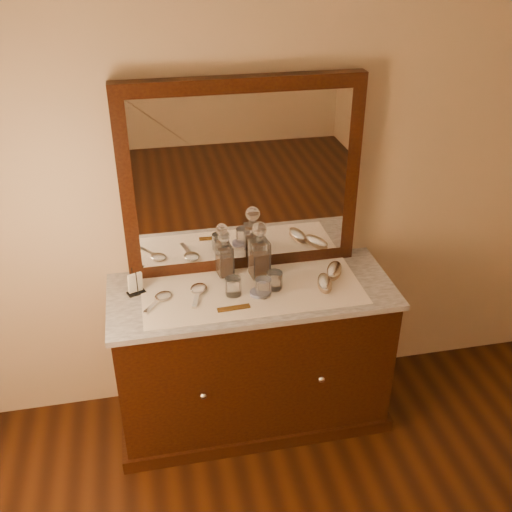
# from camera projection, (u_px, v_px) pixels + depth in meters

# --- Properties ---
(dresser_cabinet) EXTENTS (1.40, 0.55, 0.82)m
(dresser_cabinet) POSITION_uv_depth(u_px,v_px,m) (252.00, 357.00, 3.20)
(dresser_cabinet) COLOR black
(dresser_cabinet) RESTS_ON floor
(dresser_plinth) EXTENTS (1.46, 0.59, 0.08)m
(dresser_plinth) POSITION_uv_depth(u_px,v_px,m) (252.00, 408.00, 3.39)
(dresser_plinth) COLOR black
(dresser_plinth) RESTS_ON floor
(knob_left) EXTENTS (0.04, 0.04, 0.04)m
(knob_left) POSITION_uv_depth(u_px,v_px,m) (203.00, 396.00, 2.89)
(knob_left) COLOR silver
(knob_left) RESTS_ON dresser_cabinet
(knob_right) EXTENTS (0.04, 0.04, 0.04)m
(knob_right) POSITION_uv_depth(u_px,v_px,m) (321.00, 379.00, 2.99)
(knob_right) COLOR silver
(knob_right) RESTS_ON dresser_cabinet
(marble_top) EXTENTS (1.44, 0.59, 0.03)m
(marble_top) POSITION_uv_depth(u_px,v_px,m) (252.00, 292.00, 2.99)
(marble_top) COLOR silver
(marble_top) RESTS_ON dresser_cabinet
(mirror_frame) EXTENTS (1.20, 0.08, 1.00)m
(mirror_frame) POSITION_uv_depth(u_px,v_px,m) (242.00, 178.00, 2.94)
(mirror_frame) COLOR black
(mirror_frame) RESTS_ON marble_top
(mirror_glass) EXTENTS (1.06, 0.01, 0.86)m
(mirror_glass) POSITION_uv_depth(u_px,v_px,m) (243.00, 181.00, 2.91)
(mirror_glass) COLOR white
(mirror_glass) RESTS_ON marble_top
(lace_runner) EXTENTS (1.10, 0.45, 0.00)m
(lace_runner) POSITION_uv_depth(u_px,v_px,m) (253.00, 291.00, 2.97)
(lace_runner) COLOR white
(lace_runner) RESTS_ON marble_top
(pin_dish) EXTENTS (0.11, 0.11, 0.02)m
(pin_dish) POSITION_uv_depth(u_px,v_px,m) (258.00, 293.00, 2.93)
(pin_dish) COLOR silver
(pin_dish) RESTS_ON lace_runner
(comb) EXTENTS (0.16, 0.04, 0.01)m
(comb) POSITION_uv_depth(u_px,v_px,m) (234.00, 308.00, 2.83)
(comb) COLOR brown
(comb) RESTS_ON lace_runner
(napkin_rack) EXTENTS (0.10, 0.08, 0.13)m
(napkin_rack) POSITION_uv_depth(u_px,v_px,m) (135.00, 284.00, 2.93)
(napkin_rack) COLOR black
(napkin_rack) RESTS_ON marble_top
(decanter_left) EXTENTS (0.09, 0.09, 0.25)m
(decanter_left) POSITION_uv_depth(u_px,v_px,m) (225.00, 258.00, 3.05)
(decanter_left) COLOR brown
(decanter_left) RESTS_ON lace_runner
(decanter_right) EXTENTS (0.11, 0.11, 0.31)m
(decanter_right) POSITION_uv_depth(u_px,v_px,m) (259.00, 255.00, 3.03)
(decanter_right) COLOR brown
(decanter_right) RESTS_ON lace_runner
(brush_near) EXTENTS (0.10, 0.17, 0.04)m
(brush_near) POSITION_uv_depth(u_px,v_px,m) (325.00, 283.00, 2.98)
(brush_near) COLOR #9A7B5E
(brush_near) RESTS_ON lace_runner
(brush_far) EXTENTS (0.14, 0.18, 0.05)m
(brush_far) POSITION_uv_depth(u_px,v_px,m) (334.00, 271.00, 3.09)
(brush_far) COLOR #9A7B5E
(brush_far) RESTS_ON lace_runner
(hand_mirror_outer) EXTENTS (0.16, 0.19, 0.02)m
(hand_mirror_outer) POSITION_uv_depth(u_px,v_px,m) (161.00, 298.00, 2.89)
(hand_mirror_outer) COLOR silver
(hand_mirror_outer) RESTS_ON lace_runner
(hand_mirror_inner) EXTENTS (0.11, 0.22, 0.02)m
(hand_mirror_inner) POSITION_uv_depth(u_px,v_px,m) (198.00, 291.00, 2.95)
(hand_mirror_inner) COLOR silver
(hand_mirror_inner) RESTS_ON lace_runner
(tumblers) EXTENTS (0.29, 0.13, 0.09)m
(tumblers) POSITION_uv_depth(u_px,v_px,m) (257.00, 285.00, 2.93)
(tumblers) COLOR white
(tumblers) RESTS_ON lace_runner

